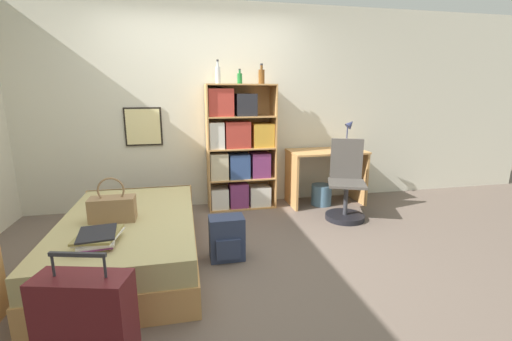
{
  "coord_description": "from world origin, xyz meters",
  "views": [
    {
      "loc": [
        -0.29,
        -3.0,
        1.51
      ],
      "look_at": [
        0.39,
        0.19,
        0.75
      ],
      "focal_mm": 24.0,
      "sensor_mm": 36.0,
      "label": 1
    }
  ],
  "objects_px": {
    "bottle_brown": "(240,78)",
    "desk": "(326,168)",
    "handbag": "(113,208)",
    "suitcase": "(87,329)",
    "bottle_clear": "(261,76)",
    "desk_lamp": "(349,129)",
    "bed": "(131,239)",
    "backpack": "(227,238)",
    "book_stack_on_bed": "(98,238)",
    "waste_bin": "(321,195)",
    "desk_chair": "(346,193)",
    "bookcase": "(239,151)",
    "bottle_green": "(218,75)"
  },
  "relations": [
    {
      "from": "desk_lamp",
      "to": "waste_bin",
      "type": "xyz_separation_m",
      "value": [
        -0.39,
        -0.06,
        -0.88
      ]
    },
    {
      "from": "desk",
      "to": "desk_chair",
      "type": "xyz_separation_m",
      "value": [
        0.01,
        -0.58,
        -0.19
      ]
    },
    {
      "from": "suitcase",
      "to": "bottle_green",
      "type": "bearing_deg",
      "value": 69.57
    },
    {
      "from": "bed",
      "to": "backpack",
      "type": "relative_size",
      "value": 4.7
    },
    {
      "from": "bookcase",
      "to": "bottle_clear",
      "type": "relative_size",
      "value": 6.44
    },
    {
      "from": "bottle_green",
      "to": "bottle_brown",
      "type": "distance_m",
      "value": 0.27
    },
    {
      "from": "bookcase",
      "to": "bottle_brown",
      "type": "bearing_deg",
      "value": 41.98
    },
    {
      "from": "book_stack_on_bed",
      "to": "bookcase",
      "type": "xyz_separation_m",
      "value": [
        1.33,
        1.84,
        0.27
      ]
    },
    {
      "from": "bookcase",
      "to": "waste_bin",
      "type": "xyz_separation_m",
      "value": [
        1.11,
        -0.15,
        -0.62
      ]
    },
    {
      "from": "suitcase",
      "to": "desk_chair",
      "type": "relative_size",
      "value": 0.77
    },
    {
      "from": "suitcase",
      "to": "bottle_clear",
      "type": "height_order",
      "value": "bottle_clear"
    },
    {
      "from": "book_stack_on_bed",
      "to": "bottle_clear",
      "type": "relative_size",
      "value": 1.5
    },
    {
      "from": "book_stack_on_bed",
      "to": "bottle_green",
      "type": "height_order",
      "value": "bottle_green"
    },
    {
      "from": "bed",
      "to": "waste_bin",
      "type": "bearing_deg",
      "value": 26.27
    },
    {
      "from": "handbag",
      "to": "bookcase",
      "type": "xyz_separation_m",
      "value": [
        1.3,
        1.38,
        0.21
      ]
    },
    {
      "from": "bottle_brown",
      "to": "bottle_clear",
      "type": "distance_m",
      "value": 0.28
    },
    {
      "from": "desk_lamp",
      "to": "desk_chair",
      "type": "height_order",
      "value": "desk_lamp"
    },
    {
      "from": "bed",
      "to": "desk_lamp",
      "type": "height_order",
      "value": "desk_lamp"
    },
    {
      "from": "suitcase",
      "to": "bottle_clear",
      "type": "distance_m",
      "value": 3.35
    },
    {
      "from": "book_stack_on_bed",
      "to": "desk",
      "type": "distance_m",
      "value": 3.06
    },
    {
      "from": "bottle_brown",
      "to": "desk",
      "type": "relative_size",
      "value": 0.18
    },
    {
      "from": "bookcase",
      "to": "desk_lamp",
      "type": "relative_size",
      "value": 3.81
    },
    {
      "from": "bottle_clear",
      "to": "suitcase",
      "type": "bearing_deg",
      "value": -120.2
    },
    {
      "from": "book_stack_on_bed",
      "to": "waste_bin",
      "type": "distance_m",
      "value": 2.98
    },
    {
      "from": "handbag",
      "to": "desk",
      "type": "height_order",
      "value": "handbag"
    },
    {
      "from": "waste_bin",
      "to": "bottle_green",
      "type": "bearing_deg",
      "value": 171.98
    },
    {
      "from": "bookcase",
      "to": "bottle_clear",
      "type": "distance_m",
      "value": 0.98
    },
    {
      "from": "bottle_brown",
      "to": "bottle_clear",
      "type": "relative_size",
      "value": 0.73
    },
    {
      "from": "handbag",
      "to": "suitcase",
      "type": "xyz_separation_m",
      "value": [
        0.07,
        -1.23,
        -0.24
      ]
    },
    {
      "from": "suitcase",
      "to": "waste_bin",
      "type": "distance_m",
      "value": 3.4
    },
    {
      "from": "bed",
      "to": "desk_chair",
      "type": "bearing_deg",
      "value": 14.38
    },
    {
      "from": "bottle_green",
      "to": "bookcase",
      "type": "bearing_deg",
      "value": -10.42
    },
    {
      "from": "bottle_clear",
      "to": "desk_lamp",
      "type": "xyz_separation_m",
      "value": [
        1.19,
        -0.1,
        -0.68
      ]
    },
    {
      "from": "bottle_clear",
      "to": "bed",
      "type": "bearing_deg",
      "value": -139.06
    },
    {
      "from": "desk",
      "to": "desk_chair",
      "type": "distance_m",
      "value": 0.61
    },
    {
      "from": "suitcase",
      "to": "desk",
      "type": "distance_m",
      "value": 3.49
    },
    {
      "from": "bottle_brown",
      "to": "bottle_clear",
      "type": "height_order",
      "value": "bottle_clear"
    },
    {
      "from": "bed",
      "to": "desk",
      "type": "relative_size",
      "value": 1.88
    },
    {
      "from": "handbag",
      "to": "desk",
      "type": "bearing_deg",
      "value": 27.47
    },
    {
      "from": "handbag",
      "to": "bottle_brown",
      "type": "xyz_separation_m",
      "value": [
        1.33,
        1.4,
        1.12
      ]
    },
    {
      "from": "waste_bin",
      "to": "suitcase",
      "type": "bearing_deg",
      "value": -133.41
    },
    {
      "from": "book_stack_on_bed",
      "to": "bottle_green",
      "type": "relative_size",
      "value": 1.29
    },
    {
      "from": "bed",
      "to": "book_stack_on_bed",
      "type": "bearing_deg",
      "value": -102.82
    },
    {
      "from": "bottle_green",
      "to": "desk_lamp",
      "type": "relative_size",
      "value": 0.69
    },
    {
      "from": "bottle_clear",
      "to": "bookcase",
      "type": "bearing_deg",
      "value": -176.23
    },
    {
      "from": "bottle_clear",
      "to": "backpack",
      "type": "height_order",
      "value": "bottle_clear"
    },
    {
      "from": "bed",
      "to": "desk",
      "type": "distance_m",
      "value": 2.67
    },
    {
      "from": "book_stack_on_bed",
      "to": "desk_chair",
      "type": "xyz_separation_m",
      "value": [
        2.52,
        1.17,
        -0.18
      ]
    },
    {
      "from": "bed",
      "to": "backpack",
      "type": "bearing_deg",
      "value": -8.7
    },
    {
      "from": "bed",
      "to": "bottle_brown",
      "type": "height_order",
      "value": "bottle_brown"
    }
  ]
}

